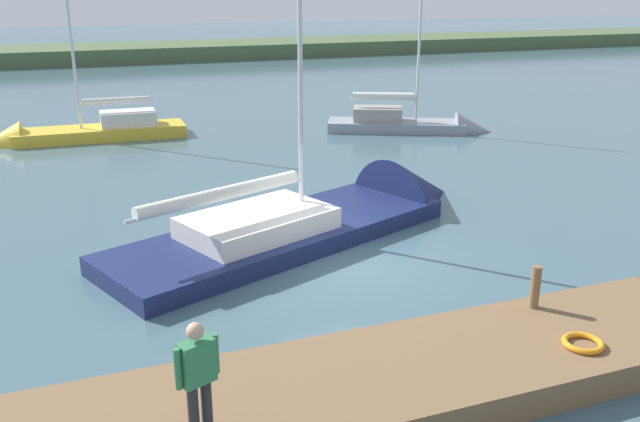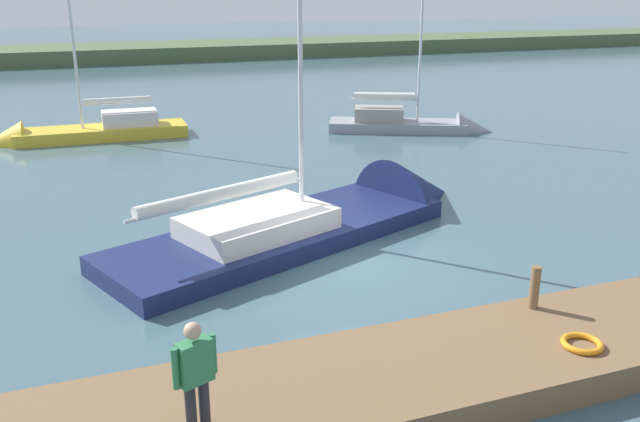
% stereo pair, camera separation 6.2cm
% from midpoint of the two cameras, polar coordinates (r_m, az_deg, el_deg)
% --- Properties ---
extents(ground_plane, '(200.00, 200.00, 0.00)m').
position_cam_midpoint_polar(ground_plane, '(15.33, 2.17, -4.39)').
color(ground_plane, '#42606B').
extents(far_shoreline, '(180.00, 8.00, 2.40)m').
position_cam_midpoint_polar(far_shoreline, '(60.00, -15.35, 12.24)').
color(far_shoreline, '#4C603D').
rests_on(far_shoreline, ground_plane).
extents(dock_pier, '(19.22, 2.56, 0.51)m').
position_cam_midpoint_polar(dock_pier, '(11.21, 12.34, -12.62)').
color(dock_pier, brown).
rests_on(dock_pier, ground_plane).
extents(mooring_post_near, '(0.17, 0.17, 0.79)m').
position_cam_midpoint_polar(mooring_post_near, '(12.58, 17.83, -6.17)').
color(mooring_post_near, brown).
rests_on(mooring_post_near, dock_pier).
extents(life_ring_buoy, '(0.66, 0.66, 0.10)m').
position_cam_midpoint_polar(life_ring_buoy, '(11.71, 21.41, -10.40)').
color(life_ring_buoy, orange).
rests_on(life_ring_buoy, dock_pier).
extents(sailboat_mid_channel, '(7.02, 4.46, 7.57)m').
position_cam_midpoint_polar(sailboat_mid_channel, '(29.43, 8.36, 6.93)').
color(sailboat_mid_channel, gray).
rests_on(sailboat_mid_channel, ground_plane).
extents(sailboat_outer_mooring, '(11.11, 6.64, 13.01)m').
position_cam_midpoint_polar(sailboat_outer_mooring, '(17.81, 2.18, -0.74)').
color(sailboat_outer_mooring, navy).
rests_on(sailboat_outer_mooring, ground_plane).
extents(sailboat_behind_pier, '(8.00, 1.98, 9.10)m').
position_cam_midpoint_polar(sailboat_behind_pier, '(29.12, -19.74, 5.87)').
color(sailboat_behind_pier, gold).
rests_on(sailboat_behind_pier, ground_plane).
extents(person_on_dock, '(0.59, 0.36, 1.62)m').
position_cam_midpoint_polar(person_on_dock, '(8.68, -10.28, -13.35)').
color(person_on_dock, '#28282D').
rests_on(person_on_dock, dock_pier).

